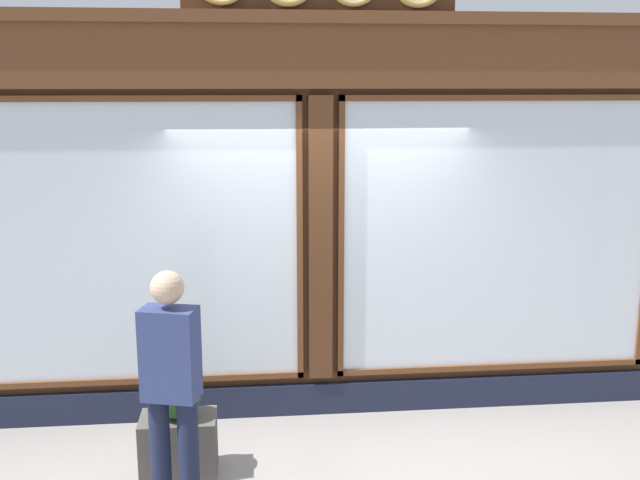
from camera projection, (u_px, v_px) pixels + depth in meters
The scene contains 4 objects.
shop_facade at pixel (319, 217), 6.37m from camera, with size 6.19×0.42×3.99m.
pedestrian at pixel (171, 382), 4.90m from camera, with size 0.41×0.31×1.69m.
planter_box at pixel (179, 445), 5.54m from camera, with size 0.56×0.36×0.45m, color #4C4742.
planter_shrub at pixel (177, 395), 5.45m from camera, with size 0.35×0.35×0.35m, color #285623.
Camera 1 is at (0.62, 6.12, 2.87)m, focal length 41.76 mm.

